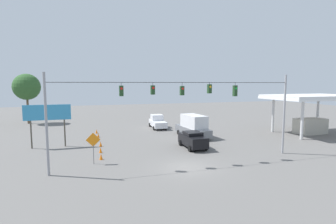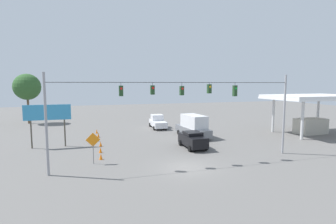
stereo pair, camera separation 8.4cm
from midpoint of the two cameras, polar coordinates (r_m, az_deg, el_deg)
name	(u,v)px [view 2 (the right image)]	position (r m, az deg, el deg)	size (l,w,h in m)	color
ground_plane	(187,168)	(23.06, 4.25, -11.96)	(140.00, 140.00, 0.00)	#605E5B
overhead_signal_span	(183,106)	(23.34, 3.31, 1.36)	(22.42, 0.38, 8.06)	#939399
box_truck_grey_oncoming_far	(193,126)	(35.47, 5.59, -3.09)	(2.87, 6.79, 3.01)	slate
sedan_black_crossing_near	(193,139)	(29.59, 5.47, -5.97)	(2.14, 4.46, 1.83)	black
pickup_truck_white_oncoming_deep	(158,122)	(42.60, -2.21, -2.18)	(2.37, 5.51, 2.12)	silver
traffic_cone_nearest	(101,157)	(25.97, -14.31, -9.38)	(0.32, 0.32, 0.58)	orange
traffic_cone_second	(100,150)	(28.44, -14.41, -8.02)	(0.32, 0.32, 0.58)	orange
traffic_cone_third	(101,144)	(31.22, -14.39, -6.75)	(0.32, 0.32, 0.58)	orange
traffic_cone_fourth	(98,139)	(34.12, -15.01, -5.67)	(0.32, 0.32, 0.58)	orange
traffic_cone_fifth	(98,135)	(36.47, -14.87, -4.90)	(0.32, 0.32, 0.58)	orange
traffic_cone_farthest	(97,131)	(39.40, -15.20, -4.09)	(0.32, 0.32, 0.58)	orange
gas_station	(312,106)	(42.55, 28.83, 1.22)	(12.12, 7.99, 5.57)	silver
roadside_billboard	(47,115)	(32.22, -24.69, -0.65)	(4.96, 0.16, 4.85)	#4C473D
work_zone_sign	(93,142)	(24.42, -15.92, -6.32)	(1.27, 0.06, 2.84)	slate
tree_horizon_left	(27,87)	(53.15, -28.30, 4.82)	(4.66, 4.66, 8.94)	brown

